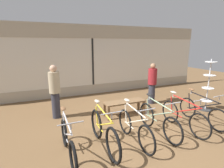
% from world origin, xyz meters
% --- Properties ---
extents(ground_plane, '(24.00, 24.00, 0.00)m').
position_xyz_m(ground_plane, '(0.00, 0.00, 0.00)').
color(ground_plane, brown).
extents(shop_back_wall, '(12.00, 0.08, 3.20)m').
position_xyz_m(shop_back_wall, '(0.00, 4.21, 1.64)').
color(shop_back_wall, '#B2A893').
rests_on(shop_back_wall, ground_plane).
extents(bicycle_far_left, '(0.46, 1.71, 1.01)m').
position_xyz_m(bicycle_far_left, '(-1.97, -0.29, 0.37)').
color(bicycle_far_left, black).
rests_on(bicycle_far_left, ground_plane).
extents(bicycle_left, '(0.46, 1.79, 1.06)m').
position_xyz_m(bicycle_left, '(-1.16, -0.24, 0.40)').
color(bicycle_left, black).
rests_on(bicycle_left, ground_plane).
extents(bicycle_center_left, '(0.46, 1.66, 1.02)m').
position_xyz_m(bicycle_center_left, '(-0.40, -0.32, 0.38)').
color(bicycle_center_left, black).
rests_on(bicycle_center_left, ground_plane).
extents(bicycle_center_right, '(0.46, 1.75, 1.03)m').
position_xyz_m(bicycle_center_right, '(0.39, -0.21, 0.38)').
color(bicycle_center_right, black).
rests_on(bicycle_center_right, ground_plane).
extents(bicycle_right, '(0.46, 1.76, 1.02)m').
position_xyz_m(bicycle_right, '(1.19, -0.28, 0.39)').
color(bicycle_right, black).
rests_on(bicycle_right, ground_plane).
extents(bicycle_far_right, '(0.46, 1.72, 1.01)m').
position_xyz_m(bicycle_far_right, '(2.00, -0.20, 0.37)').
color(bicycle_far_right, black).
rests_on(bicycle_far_right, ground_plane).
extents(accessory_rack, '(0.48, 0.48, 1.85)m').
position_xyz_m(accessory_rack, '(3.11, 0.52, 0.76)').
color(accessory_rack, '#333333').
rests_on(accessory_rack, ground_plane).
extents(display_bench, '(1.40, 0.44, 0.48)m').
position_xyz_m(display_bench, '(0.17, 1.29, 0.39)').
color(display_bench, brown).
rests_on(display_bench, ground_plane).
extents(customer_near_rack, '(0.42, 0.42, 1.73)m').
position_xyz_m(customer_near_rack, '(-1.97, 1.97, 0.91)').
color(customer_near_rack, '#2D2D38').
rests_on(customer_near_rack, ground_plane).
extents(customer_by_window, '(0.49, 0.56, 1.62)m').
position_xyz_m(customer_by_window, '(1.73, 1.93, 0.87)').
color(customer_by_window, '#2D2D38').
rests_on(customer_by_window, ground_plane).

